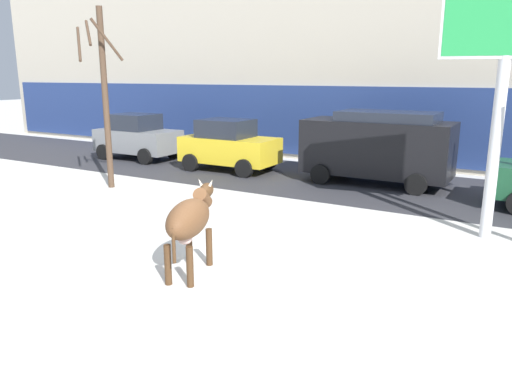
{
  "coord_description": "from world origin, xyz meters",
  "views": [
    {
      "loc": [
        4.69,
        -6.78,
        3.43
      ],
      "look_at": [
        -0.19,
        1.61,
        1.1
      ],
      "focal_mm": 34.37,
      "sensor_mm": 36.0,
      "label": 1
    }
  ],
  "objects_px": {
    "cow_brown": "(190,219)",
    "car_grey_hatchback": "(137,137)",
    "bare_tree_right_lot": "(104,93)",
    "car_yellow_hatchback": "(229,145)",
    "billboard": "(508,28)",
    "car_black_van": "(378,145)"
  },
  "relations": [
    {
      "from": "car_grey_hatchback",
      "to": "bare_tree_right_lot",
      "type": "xyz_separation_m",
      "value": [
        2.97,
        -4.4,
        1.98
      ]
    },
    {
      "from": "car_yellow_hatchback",
      "to": "bare_tree_right_lot",
      "type": "relative_size",
      "value": 0.65
    },
    {
      "from": "cow_brown",
      "to": "bare_tree_right_lot",
      "type": "distance_m",
      "value": 7.82
    },
    {
      "from": "car_black_van",
      "to": "car_grey_hatchback",
      "type": "bearing_deg",
      "value": -178.28
    },
    {
      "from": "car_yellow_hatchback",
      "to": "car_black_van",
      "type": "relative_size",
      "value": 0.76
    },
    {
      "from": "cow_brown",
      "to": "car_black_van",
      "type": "height_order",
      "value": "car_black_van"
    },
    {
      "from": "car_grey_hatchback",
      "to": "cow_brown",
      "type": "bearing_deg",
      "value": -42.52
    },
    {
      "from": "cow_brown",
      "to": "car_yellow_hatchback",
      "type": "bearing_deg",
      "value": 119.22
    },
    {
      "from": "bare_tree_right_lot",
      "to": "cow_brown",
      "type": "bearing_deg",
      "value": -33.14
    },
    {
      "from": "cow_brown",
      "to": "car_grey_hatchback",
      "type": "xyz_separation_m",
      "value": [
        -9.33,
        8.55,
        -0.07
      ]
    },
    {
      "from": "car_grey_hatchback",
      "to": "bare_tree_right_lot",
      "type": "distance_m",
      "value": 5.67
    },
    {
      "from": "cow_brown",
      "to": "car_black_van",
      "type": "relative_size",
      "value": 0.42
    },
    {
      "from": "cow_brown",
      "to": "billboard",
      "type": "distance_m",
      "value": 7.22
    },
    {
      "from": "car_grey_hatchback",
      "to": "bare_tree_right_lot",
      "type": "relative_size",
      "value": 0.65
    },
    {
      "from": "cow_brown",
      "to": "bare_tree_right_lot",
      "type": "xyz_separation_m",
      "value": [
        -6.35,
        4.15,
        1.91
      ]
    },
    {
      "from": "bare_tree_right_lot",
      "to": "car_yellow_hatchback",
      "type": "bearing_deg",
      "value": 68.43
    },
    {
      "from": "cow_brown",
      "to": "car_grey_hatchback",
      "type": "height_order",
      "value": "car_grey_hatchback"
    },
    {
      "from": "car_grey_hatchback",
      "to": "car_yellow_hatchback",
      "type": "distance_m",
      "value": 4.65
    },
    {
      "from": "billboard",
      "to": "car_yellow_hatchback",
      "type": "distance_m",
      "value": 10.26
    },
    {
      "from": "car_yellow_hatchback",
      "to": "car_black_van",
      "type": "xyz_separation_m",
      "value": [
        5.34,
        0.48,
        0.32
      ]
    },
    {
      "from": "car_yellow_hatchback",
      "to": "billboard",
      "type": "bearing_deg",
      "value": -21.89
    },
    {
      "from": "car_grey_hatchback",
      "to": "car_yellow_hatchback",
      "type": "bearing_deg",
      "value": -2.22
    }
  ]
}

